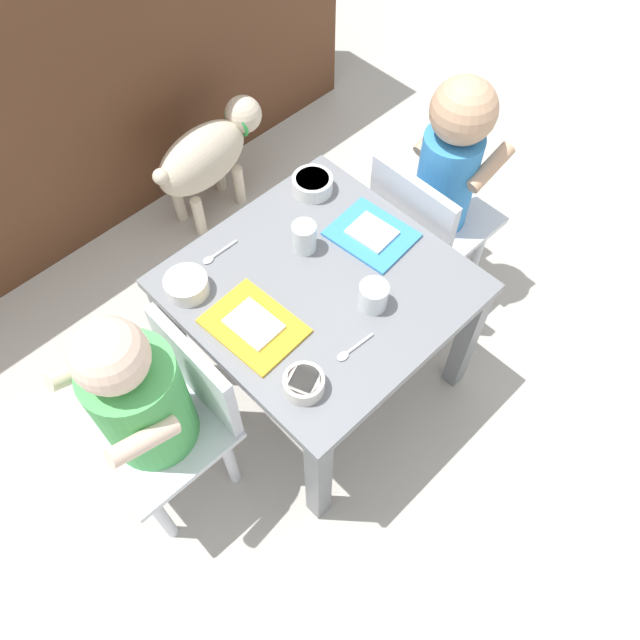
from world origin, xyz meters
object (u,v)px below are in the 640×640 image
Objects in this scene: food_tray_left at (254,325)px; cereal_bowl_left_side at (187,285)px; seated_child_right at (445,174)px; cereal_bowl_right_side at (304,383)px; spoon_by_left_tray at (352,350)px; dining_table at (320,301)px; water_cup_right at (373,297)px; seated_child_left at (145,400)px; spoon_by_right_tray at (217,254)px; water_cup_left at (304,239)px; veggie_bowl_far at (312,184)px; food_tray_right at (372,234)px; dog at (208,154)px.

food_tray_left is 0.18m from cereal_bowl_left_side.
seated_child_right reaches higher than cereal_bowl_right_side.
dining_table is at bearing 66.35° from spoon_by_left_tray.
water_cup_right is 0.41m from cereal_bowl_left_side.
seated_child_right is (0.92, -0.02, 0.02)m from seated_child_left.
spoon_by_right_tray is at bearing 95.82° from spoon_by_left_tray.
veggie_bowl_far is (0.14, 0.12, -0.01)m from water_cup_left.
water_cup_right is (-0.00, -0.22, -0.00)m from water_cup_left.
food_tray_right is (-0.27, -0.00, -0.01)m from seated_child_right.
cereal_bowl_right_side is (-0.67, -0.18, 0.00)m from seated_child_right.
dog is at bearing 45.51° from seated_child_left.
dining_table is 2.98× the size of food_tray_right.
food_tray_right is 0.17m from water_cup_left.
water_cup_left is at bearing -37.95° from spoon_by_right_tray.
cereal_bowl_left_side is at bearing 156.87° from food_tray_right.
food_tray_right is (0.37, 0.00, -0.00)m from food_tray_left.
veggie_bowl_far is 0.42m from cereal_bowl_left_side.
dog is at bearing 64.60° from cereal_bowl_right_side.
cereal_bowl_left_side reaches higher than cereal_bowl_right_side.
spoon_by_left_tray is at bearing -2.28° from cereal_bowl_right_side.
veggie_bowl_far reaches higher than food_tray_right.
water_cup_left is at bearing 65.96° from spoon_by_left_tray.
spoon_by_left_tray and spoon_by_right_tray have the same top height.
dining_table is 0.47m from seated_child_right.
food_tray_right is (0.64, -0.02, 0.01)m from seated_child_left.
spoon_by_right_tray is at bearing 179.03° from veggie_bowl_far.
water_cup_left is at bearing 20.18° from food_tray_left.
spoon_by_left_tray is (-0.29, -0.90, 0.22)m from dog.
seated_child_left is 1.60× the size of dog.
cereal_bowl_right_side reaches higher than spoon_by_left_tray.
seated_child_right reaches higher than food_tray_right.
dog is 5.93× the size of water_cup_left.
veggie_bowl_far is at bearing 40.35° from water_cup_left.
seated_child_right is at bearing 0.09° from food_tray_right.
spoon_by_right_tray is (-0.30, 0.21, -0.00)m from food_tray_right.
dog is at bearing 73.58° from dining_table.
dog is 1.01m from cereal_bowl_right_side.
food_tray_left is at bearing 148.71° from water_cup_right.
food_tray_right is at bearing 0.00° from food_tray_left.
seated_child_left is at bearing 161.99° from water_cup_right.
seated_child_left is 7.12× the size of spoon_by_left_tray.
veggie_bowl_far is at bearing 15.76° from seated_child_left.
food_tray_left is at bearing 175.72° from dining_table.
spoon_by_right_tray is (0.09, 0.40, -0.02)m from cereal_bowl_right_side.
water_cup_right is 0.66× the size of cereal_bowl_left_side.
water_cup_left is (0.23, 0.09, 0.03)m from food_tray_left.
seated_child_right is at bearing -14.43° from cereal_bowl_left_side.
cereal_bowl_right_side is 0.87× the size of cereal_bowl_left_side.
cereal_bowl_left_side is 0.98× the size of spoon_by_left_tray.
water_cup_right is 0.64× the size of veggie_bowl_far.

